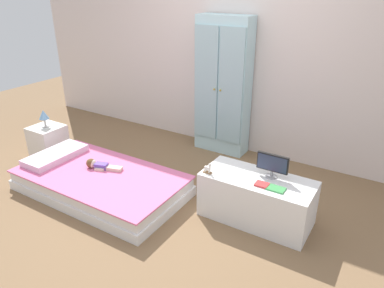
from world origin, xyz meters
name	(u,v)px	position (x,y,z in m)	size (l,w,h in m)	color
ground_plane	(163,203)	(0.00, 0.00, -0.01)	(10.00, 10.00, 0.02)	brown
back_wall	(238,41)	(0.00, 1.57, 1.35)	(6.40, 0.05, 2.70)	silver
bed	(101,183)	(-0.65, -0.17, 0.11)	(1.72, 0.93, 0.22)	white
pillow	(56,155)	(-1.31, -0.17, 0.25)	(0.32, 0.67, 0.07)	silver
doll	(97,165)	(-0.75, -0.10, 0.25)	(0.38, 0.19, 0.10)	#6B4CB2
nightstand	(48,142)	(-1.79, 0.10, 0.20)	(0.36, 0.36, 0.39)	silver
table_lamp	(44,115)	(-1.79, 0.10, 0.54)	(0.12, 0.12, 0.21)	#B7B2AD
wardrobe	(223,87)	(-0.08, 1.40, 0.83)	(0.65, 0.29, 1.65)	silver
tv_stand	(256,199)	(0.88, 0.22, 0.21)	(0.98, 0.44, 0.43)	white
tv_monitor	(272,164)	(0.97, 0.30, 0.56)	(0.28, 0.10, 0.22)	#99999E
rocking_horse_toy	(208,169)	(0.47, 0.07, 0.47)	(0.08, 0.04, 0.10)	#8E6642
book_red	(262,184)	(0.95, 0.12, 0.44)	(0.11, 0.09, 0.02)	#CC3838
book_green	(276,189)	(1.08, 0.12, 0.44)	(0.15, 0.10, 0.01)	#429E51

